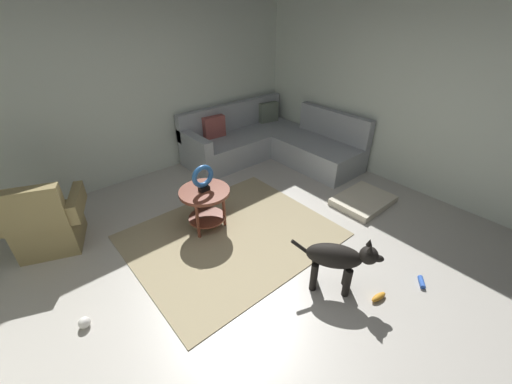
{
  "coord_description": "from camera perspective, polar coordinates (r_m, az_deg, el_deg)",
  "views": [
    {
      "loc": [
        -1.56,
        -1.75,
        2.44
      ],
      "look_at": [
        0.45,
        0.6,
        0.55
      ],
      "focal_mm": 22.08,
      "sensor_mm": 36.0,
      "label": 1
    }
  ],
  "objects": [
    {
      "name": "ground_plane",
      "position": [
        3.42,
        0.82,
        -15.29
      ],
      "size": [
        6.0,
        6.0,
        0.1
      ],
      "primitive_type": "cube",
      "color": "#B7B2A8"
    },
    {
      "name": "side_table",
      "position": [
        3.79,
        -9.2,
        -1.29
      ],
      "size": [
        0.6,
        0.6,
        0.54
      ],
      "color": "brown",
      "rests_on": "ground_plane"
    },
    {
      "name": "wall_back",
      "position": [
        5.06,
        -22.57,
        16.75
      ],
      "size": [
        6.0,
        0.12,
        2.7
      ],
      "primitive_type": "cube",
      "color": "silver",
      "rests_on": "ground_plane"
    },
    {
      "name": "dog_bed_mat",
      "position": [
        4.65,
        18.84,
        -1.46
      ],
      "size": [
        0.8,
        0.6,
        0.09
      ],
      "primitive_type": "cube",
      "color": "beige",
      "rests_on": "ground_plane"
    },
    {
      "name": "area_rug",
      "position": [
        3.86,
        -4.4,
        -7.85
      ],
      "size": [
        2.3,
        1.9,
        0.01
      ],
      "primitive_type": "cube",
      "color": "tan",
      "rests_on": "ground_plane"
    },
    {
      "name": "torus_sculpture",
      "position": [
        3.64,
        -9.59,
        2.61
      ],
      "size": [
        0.28,
        0.08,
        0.33
      ],
      "color": "black",
      "rests_on": "side_table"
    },
    {
      "name": "wall_right",
      "position": [
        4.95,
        28.55,
        15.08
      ],
      "size": [
        0.12,
        6.0,
        2.7
      ],
      "primitive_type": "cube",
      "color": "silver",
      "rests_on": "ground_plane"
    },
    {
      "name": "dog_toy_ball",
      "position": [
        3.31,
        -28.67,
        -20.03
      ],
      "size": [
        0.1,
        0.1,
        0.1
      ],
      "primitive_type": "sphere",
      "color": "silver",
      "rests_on": "ground_plane"
    },
    {
      "name": "dog_toy_bone",
      "position": [
        3.36,
        21.33,
        -17.28
      ],
      "size": [
        0.19,
        0.09,
        0.06
      ],
      "primitive_type": "ellipsoid",
      "rotation": [
        0.0,
        0.0,
        2.99
      ],
      "color": "orange",
      "rests_on": "ground_plane"
    },
    {
      "name": "dog",
      "position": [
        3.1,
        14.66,
        -11.61
      ],
      "size": [
        0.54,
        0.72,
        0.63
      ],
      "rotation": [
        0.0,
        0.0,
        3.77
      ],
      "color": "black",
      "rests_on": "ground_plane"
    },
    {
      "name": "dog_toy_rope",
      "position": [
        3.68,
        27.8,
        -14.22
      ],
      "size": [
        0.14,
        0.13,
        0.05
      ],
      "primitive_type": "cylinder",
      "rotation": [
        0.0,
        1.57,
        0.65
      ],
      "color": "blue",
      "rests_on": "ground_plane"
    },
    {
      "name": "sectional_couch",
      "position": [
        5.61,
        2.54,
        8.85
      ],
      "size": [
        2.2,
        2.25,
        0.88
      ],
      "color": "#9EA3A8",
      "rests_on": "ground_plane"
    },
    {
      "name": "armchair",
      "position": [
        4.2,
        -33.72,
        -4.83
      ],
      "size": [
        0.96,
        0.85,
        0.88
      ],
      "rotation": [
        0.0,
        0.0,
        -0.38
      ],
      "color": "olive",
      "rests_on": "ground_plane"
    }
  ]
}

